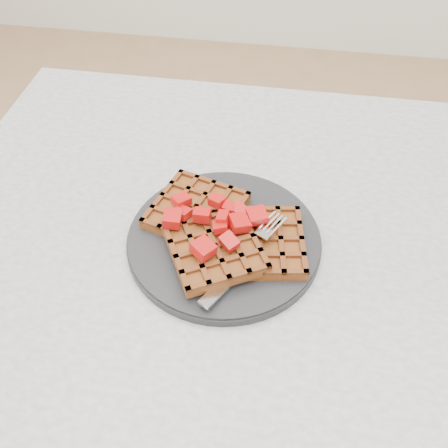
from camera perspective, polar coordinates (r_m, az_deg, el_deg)
name	(u,v)px	position (r m, az deg, el deg)	size (l,w,h in m)	color
ground	(288,445)	(1.36, 7.29, -23.77)	(4.00, 4.00, 0.00)	tan
table	(326,301)	(0.79, 11.63, -8.60)	(1.20, 0.80, 0.75)	silver
plate	(224,240)	(0.69, 0.00, -1.79)	(0.27, 0.27, 0.02)	black
waffles	(224,232)	(0.67, -0.04, -0.97)	(0.24, 0.22, 0.03)	brown
strawberry_pile	(224,217)	(0.66, 0.00, 0.83)	(0.15, 0.15, 0.02)	#9E0002
fork	(249,257)	(0.65, 2.92, -3.83)	(0.02, 0.18, 0.02)	silver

